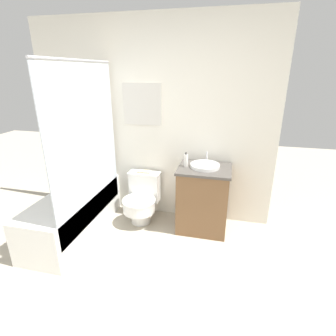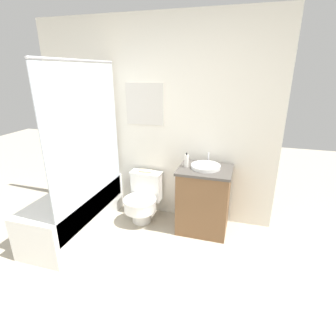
{
  "view_description": "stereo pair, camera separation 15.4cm",
  "coord_description": "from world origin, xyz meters",
  "px_view_note": "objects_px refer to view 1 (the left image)",
  "views": [
    {
      "loc": [
        0.99,
        -1.15,
        1.88
      ],
      "look_at": [
        0.34,
        1.55,
        0.84
      ],
      "focal_mm": 28.0,
      "sensor_mm": 36.0,
      "label": 1
    },
    {
      "loc": [
        1.14,
        -1.11,
        1.88
      ],
      "look_at": [
        0.34,
        1.55,
        0.84
      ],
      "focal_mm": 28.0,
      "sensor_mm": 36.0,
      "label": 2
    }
  ],
  "objects_px": {
    "toilet": "(142,199)",
    "book_on_tank": "(144,172)",
    "sink": "(205,166)",
    "soap_bottle": "(186,160)"
  },
  "relations": [
    {
      "from": "toilet",
      "to": "book_on_tank",
      "type": "relative_size",
      "value": 3.72
    },
    {
      "from": "sink",
      "to": "soap_bottle",
      "type": "distance_m",
      "value": 0.23
    },
    {
      "from": "toilet",
      "to": "book_on_tank",
      "type": "xyz_separation_m",
      "value": [
        -0.0,
        0.14,
        0.34
      ]
    },
    {
      "from": "toilet",
      "to": "soap_bottle",
      "type": "relative_size",
      "value": 3.61
    },
    {
      "from": "soap_bottle",
      "to": "book_on_tank",
      "type": "height_order",
      "value": "soap_bottle"
    },
    {
      "from": "toilet",
      "to": "soap_bottle",
      "type": "distance_m",
      "value": 0.82
    },
    {
      "from": "sink",
      "to": "book_on_tank",
      "type": "height_order",
      "value": "sink"
    },
    {
      "from": "toilet",
      "to": "sink",
      "type": "relative_size",
      "value": 1.66
    },
    {
      "from": "toilet",
      "to": "sink",
      "type": "distance_m",
      "value": 0.96
    },
    {
      "from": "toilet",
      "to": "sink",
      "type": "bearing_deg",
      "value": 1.31
    }
  ]
}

